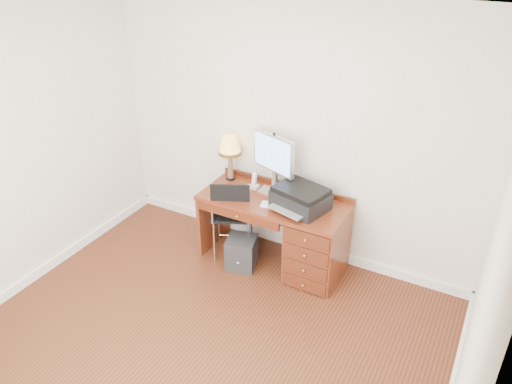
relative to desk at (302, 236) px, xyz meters
The scene contains 12 objects.
ground 1.50m from the desk, 102.93° to the right, with size 4.00×4.00×0.00m, color #3E1B0E.
room_shell 0.91m from the desk, 112.63° to the right, with size 4.00×4.00×4.00m.
desk is the anchor object (origin of this frame).
monitor 0.86m from the desk, 159.62° to the left, with size 0.52×0.27×0.62m.
keyboard 0.41m from the desk, 152.38° to the right, with size 0.40×0.11×0.02m, color white.
mouse_pad 0.38m from the desk, 145.08° to the right, with size 0.22×0.22×0.04m.
printer 0.45m from the desk, 135.75° to the right, with size 0.58×0.50×0.22m.
leg_lamp 1.19m from the desk, 168.94° to the left, with size 0.24×0.24×0.50m.
phone 0.73m from the desk, 169.20° to the left, with size 0.09×0.09×0.18m.
pen_cup 0.40m from the desk, 117.45° to the left, with size 0.08×0.08×0.10m, color black.
chair 0.81m from the desk, behind, with size 0.58×0.59×0.93m.
equipment_box 0.66m from the desk, 156.05° to the right, with size 0.29×0.29×0.34m, color black.
Camera 1 is at (1.91, -2.52, 3.25)m, focal length 35.00 mm.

